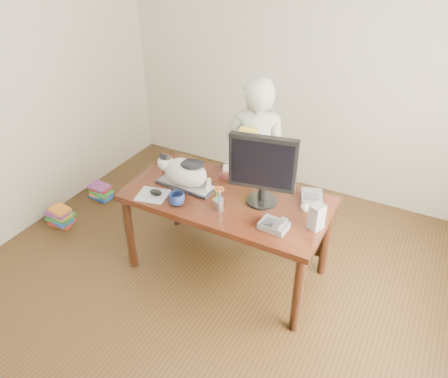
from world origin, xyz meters
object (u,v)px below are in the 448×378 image
speaker (316,217)px  book_pile_b (101,191)px  monitor (263,167)px  desk (231,207)px  pen_cup (218,203)px  mouse (156,192)px  baseball (305,207)px  calculator (312,198)px  phone (274,225)px  coffee_mug (177,199)px  keyboard (186,185)px  cat (184,171)px  book_pile_a (60,216)px  person (255,161)px  book_stack (232,172)px

speaker → book_pile_b: 2.60m
monitor → book_pile_b: monitor is taller
desk → pen_cup: pen_cup is taller
mouse → baseball: 1.15m
mouse → book_pile_b: size_ratio=0.46×
baseball → calculator: baseball is taller
phone → speaker: speaker is taller
coffee_mug → speaker: 1.04m
baseball → book_pile_b: (-2.32, 0.25, -0.71)m
desk → baseball: bearing=2.1°
desk → calculator: size_ratio=6.46×
keyboard → pen_cup: 0.42m
cat → book_pile_b: cat is taller
phone → cat: bearing=172.6°
book_pile_a → speaker: bearing=3.2°
person → book_pile_b: size_ratio=5.97×
keyboard → book_pile_b: bearing=167.5°
mouse → speaker: size_ratio=0.62×
book_pile_a → mouse: bearing=-1.7°
phone → book_pile_b: phone is taller
desk → person: bearing=93.3°
cat → phone: 0.88m
baseball → book_stack: book_stack is taller
calculator → coffee_mug: bearing=-169.1°
desk → calculator: 0.65m
monitor → mouse: (-0.77, -0.28, -0.29)m
cat → mouse: cat is taller
baseball → book_pile_b: 2.44m
book_pile_a → desk: bearing=9.0°
phone → calculator: (0.12, 0.45, 0.00)m
book_stack → monitor: bearing=-51.8°
book_pile_b → phone: bearing=-14.0°
baseball → person: (-0.63, 0.50, -0.01)m
calculator → book_pile_b: calculator is taller
speaker → baseball: bearing=151.9°
coffee_mug → book_pile_b: (-1.43, 0.62, -0.73)m
monitor → pen_cup: bearing=-148.0°
desk → speaker: (0.73, -0.14, 0.24)m
pen_cup → book_stack: 0.51m
calculator → book_pile_a: bearing=171.3°
baseball → book_pile_b: baseball is taller
cat → book_pile_a: bearing=-169.9°
pen_cup → baseball: 0.64m
mouse → book_pile_b: mouse is taller
phone → book_stack: phone is taller
keyboard → person: size_ratio=0.32×
book_pile_b → cat: bearing=-15.5°
phone → book_pile_b: bearing=170.3°
keyboard → book_pile_a: (-1.39, -0.18, -0.68)m
phone → pen_cup: bearing=-177.6°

